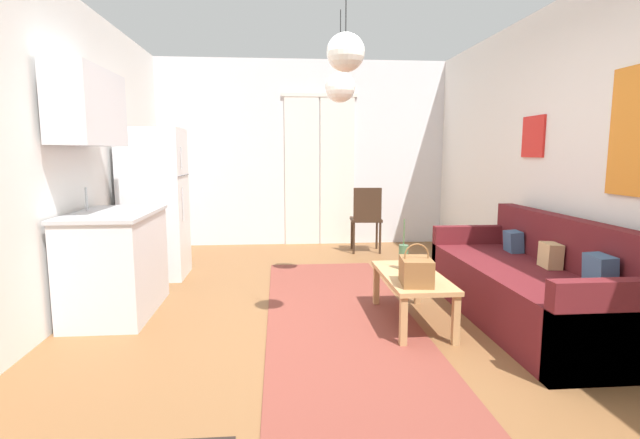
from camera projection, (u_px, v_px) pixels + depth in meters
ground_plane at (331, 345)px, 3.56m from camera, size 4.84×8.12×0.10m
wall_back at (304, 154)px, 7.13m from camera, size 4.44×0.13×2.72m
wall_right at (620, 154)px, 3.55m from camera, size 0.12×7.72×2.72m
wall_left at (9, 154)px, 3.18m from camera, size 0.12×7.72×2.72m
area_rug at (339, 315)px, 4.07m from camera, size 1.21×3.70×0.01m
couch at (534, 288)px, 3.86m from camera, size 0.83×2.19×0.86m
coffee_table at (412, 281)px, 3.85m from camera, size 0.46×1.03×0.40m
bamboo_vase at (403, 257)px, 4.00m from camera, size 0.08×0.08×0.43m
handbag at (416, 271)px, 3.54m from camera, size 0.25×0.32×0.31m
refrigerator at (155, 204)px, 5.24m from camera, size 0.67×0.62×1.64m
kitchen_counter at (110, 226)px, 4.02m from camera, size 0.65×1.09×2.05m
accent_chair at (366, 216)px, 6.56m from camera, size 0.45×0.43×0.91m
pendant_lamp_near at (346, 52)px, 3.14m from camera, size 0.25×0.25×0.82m
pendant_lamp_far at (340, 87)px, 4.63m from camera, size 0.30×0.30×0.87m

